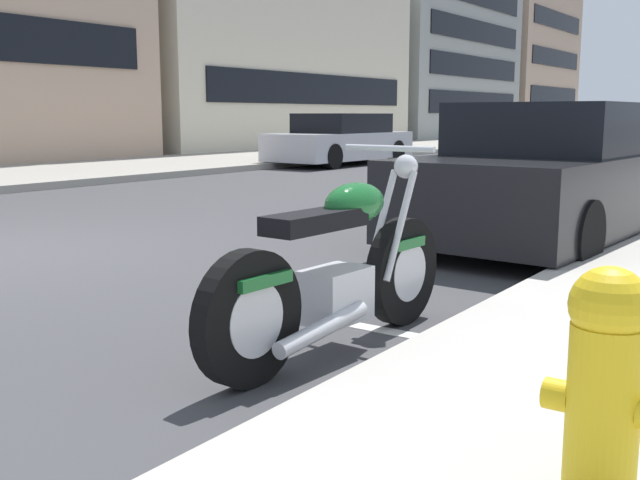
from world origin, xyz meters
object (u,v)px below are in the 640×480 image
(car_opposite_curb, at_px, (341,140))
(parked_motorcycle, at_px, (338,273))
(fire_hydrant, at_px, (605,378))
(parked_car_behind_motorcycle, at_px, (555,177))

(car_opposite_curb, bearing_deg, parked_motorcycle, 34.23)
(car_opposite_curb, xyz_separation_m, fire_hydrant, (-14.55, -10.51, -0.12))
(parked_motorcycle, height_order, fire_hydrant, parked_motorcycle)
(parked_motorcycle, height_order, parked_car_behind_motorcycle, parked_car_behind_motorcycle)
(parked_car_behind_motorcycle, distance_m, fire_hydrant, 5.94)
(fire_hydrant, bearing_deg, car_opposite_curb, 35.85)
(parked_motorcycle, relative_size, parked_car_behind_motorcycle, 0.46)
(parked_motorcycle, height_order, car_opposite_curb, car_opposite_curb)
(car_opposite_curb, distance_m, fire_hydrant, 17.95)
(parked_motorcycle, relative_size, car_opposite_curb, 0.45)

